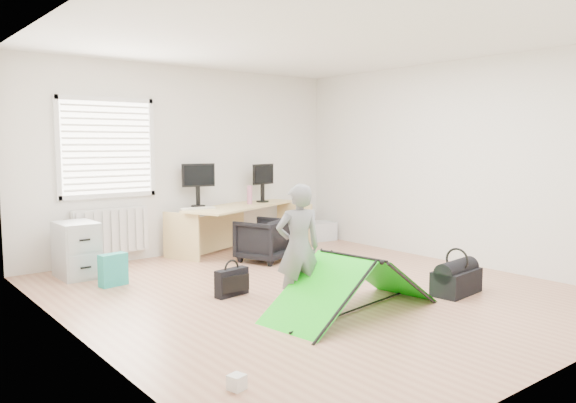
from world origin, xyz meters
TOP-DOWN VIEW (x-y plane):
  - ground at (0.00, 0.00)m, footprint 5.50×5.50m
  - back_wall at (0.00, 2.75)m, footprint 5.00×0.02m
  - window at (-1.20, 2.71)m, footprint 1.20×0.06m
  - radiator at (-1.20, 2.67)m, footprint 1.00×0.12m
  - desk at (0.66, 2.33)m, footprint 2.14×1.37m
  - filing_cabinet at (-1.80, 2.22)m, footprint 0.44×0.58m
  - monitor_left at (0.05, 2.54)m, footprint 0.49×0.22m
  - monitor_right at (1.15, 2.48)m, footprint 0.46×0.21m
  - keyboard at (-0.10, 2.28)m, footprint 0.48×0.23m
  - thermos at (0.84, 2.38)m, footprint 0.10×0.10m
  - office_chair at (0.51, 1.57)m, footprint 0.81×0.82m
  - person at (-0.57, -0.47)m, footprint 0.52×0.43m
  - kite at (-0.21, -0.85)m, footprint 1.86×1.03m
  - storage_crate at (2.18, 2.35)m, footprint 0.58×0.44m
  - tote_bag at (-1.62, 1.55)m, footprint 0.33×0.18m
  - laptop_bag at (-0.79, 0.36)m, footprint 0.40×0.17m
  - white_box at (-2.01, -1.58)m, footprint 0.12×0.12m
  - duffel_bag at (1.13, -1.08)m, footprint 0.63×0.37m

SIDE VIEW (x-z plane):
  - ground at x=0.00m, z-range 0.00..0.00m
  - white_box at x=-2.01m, z-range 0.00..0.10m
  - duffel_bag at x=1.13m, z-range 0.00..0.26m
  - laptop_bag at x=-0.79m, z-range 0.00..0.29m
  - storage_crate at x=2.18m, z-range 0.00..0.30m
  - tote_bag at x=-1.62m, z-range 0.00..0.37m
  - kite at x=-0.21m, z-range 0.00..0.55m
  - office_chair at x=0.51m, z-range 0.00..0.58m
  - filing_cabinet at x=-1.80m, z-range 0.00..0.67m
  - desk at x=0.66m, z-range 0.00..0.70m
  - radiator at x=-1.20m, z-range 0.15..0.75m
  - person at x=-0.57m, z-range 0.00..1.23m
  - keyboard at x=-0.10m, z-range 0.70..0.72m
  - thermos at x=0.84m, z-range 0.70..0.97m
  - monitor_right at x=1.15m, z-range 0.70..1.13m
  - monitor_left at x=0.05m, z-range 0.70..1.15m
  - back_wall at x=0.00m, z-range 0.00..2.70m
  - window at x=-1.20m, z-range 0.95..2.15m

